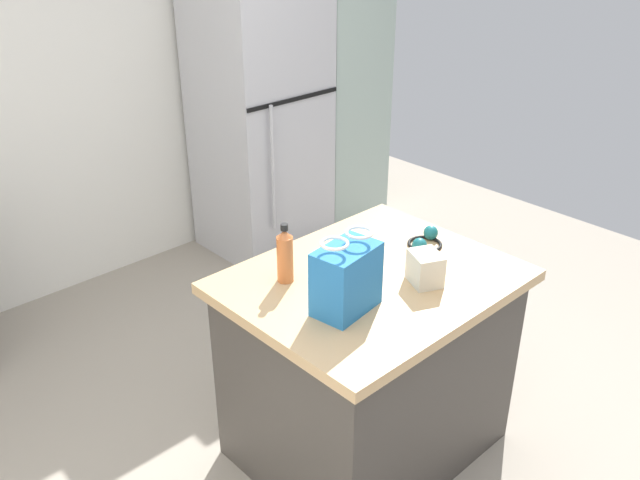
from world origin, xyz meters
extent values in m
plane|color=#9E9384|center=(0.00, 0.00, 0.00)|extent=(6.14, 6.14, 0.00)
cube|color=silver|center=(0.00, 2.31, 1.35)|extent=(5.11, 0.10, 2.71)
cube|color=#423D38|center=(0.16, 0.03, 0.42)|extent=(1.02, 0.81, 0.83)
cube|color=tan|center=(0.16, 0.03, 0.85)|extent=(1.10, 0.89, 0.05)
cube|color=#B7B7BC|center=(1.09, 1.89, 0.89)|extent=(0.73, 0.67, 1.78)
cube|color=black|center=(1.09, 1.55, 1.11)|extent=(0.72, 0.01, 0.02)
cylinder|color=#B7B7BC|center=(0.89, 1.53, 0.71)|extent=(0.02, 0.02, 0.80)
cube|color=#9EB2A8|center=(1.75, 1.89, 1.01)|extent=(0.55, 0.64, 2.01)
cube|color=#236BAD|center=(-0.08, -0.06, 1.00)|extent=(0.26, 0.19, 0.25)
torus|color=white|center=(-0.14, -0.06, 1.17)|extent=(0.12, 0.12, 0.01)
torus|color=white|center=(-0.02, -0.06, 1.17)|extent=(0.12, 0.12, 0.01)
cube|color=beige|center=(0.28, -0.14, 0.94)|extent=(0.15, 0.16, 0.13)
cylinder|color=#C66633|center=(-0.10, 0.24, 0.97)|extent=(0.06, 0.06, 0.19)
cone|color=#C66633|center=(-0.10, 0.24, 1.08)|extent=(0.06, 0.06, 0.03)
cylinder|color=black|center=(-0.10, 0.24, 1.11)|extent=(0.03, 0.03, 0.02)
torus|color=black|center=(0.53, 0.06, 0.88)|extent=(0.19, 0.19, 0.01)
sphere|color=#19666B|center=(0.46, 0.04, 0.91)|extent=(0.06, 0.06, 0.06)
sphere|color=#19666B|center=(0.59, 0.08, 0.91)|extent=(0.06, 0.06, 0.06)
camera|label=1|loc=(-1.58, -1.52, 2.24)|focal=38.17mm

